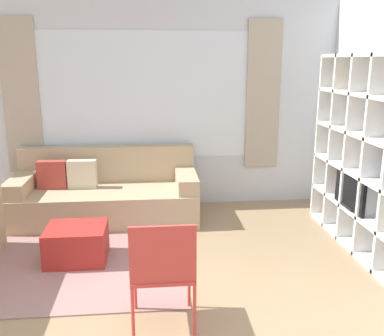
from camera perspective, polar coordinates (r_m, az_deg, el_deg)
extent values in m
cube|color=silver|center=(5.58, -6.21, 8.54)|extent=(6.12, 0.07, 2.70)
cube|color=white|center=(5.53, -6.25, 9.52)|extent=(2.71, 0.01, 1.60)
cube|color=#B2A38E|center=(5.74, -21.82, 8.78)|extent=(0.44, 0.03, 1.90)
cube|color=#B2A38E|center=(5.70, 9.46, 9.56)|extent=(0.44, 0.03, 1.90)
cube|color=gray|center=(4.59, -19.04, -10.93)|extent=(2.74, 2.18, 0.01)
cube|color=white|center=(4.44, 24.06, 1.08)|extent=(0.42, 0.04, 1.96)
cube|color=white|center=(4.77, 21.85, 2.13)|extent=(0.42, 0.04, 1.96)
cube|color=white|center=(5.10, 19.93, 3.04)|extent=(0.42, 0.04, 1.96)
cube|color=white|center=(5.45, 18.25, 3.83)|extent=(0.42, 0.04, 1.96)
cube|color=white|center=(4.89, 21.83, -9.44)|extent=(0.42, 1.91, 0.04)
cube|color=white|center=(4.76, 22.24, -5.30)|extent=(0.42, 1.91, 0.04)
cube|color=white|center=(4.65, 22.69, -0.73)|extent=(0.42, 1.91, 0.04)
cube|color=white|center=(4.57, 23.15, 4.02)|extent=(0.42, 1.91, 0.04)
cube|color=white|center=(4.52, 23.64, 8.90)|extent=(0.42, 1.91, 0.04)
cube|color=white|center=(4.51, 24.12, 13.62)|extent=(0.42, 1.91, 0.04)
cube|color=black|center=(4.66, 20.30, -3.11)|extent=(0.04, 0.61, 0.33)
cube|color=black|center=(4.72, 20.37, -4.85)|extent=(0.10, 0.24, 0.03)
cube|color=orange|center=(5.51, 18.02, -5.78)|extent=(0.09, 0.09, 0.08)
cylinder|color=#2856A8|center=(5.49, 18.12, -5.66)|extent=(0.06, 0.06, 0.12)
cube|color=gold|center=(4.84, 21.39, 10.03)|extent=(0.09, 0.09, 0.07)
cube|color=tan|center=(5.31, -11.31, -4.74)|extent=(2.18, 0.91, 0.39)
cube|color=tan|center=(5.55, -11.15, 0.58)|extent=(2.18, 0.18, 0.45)
cube|color=tan|center=(5.42, -21.72, -1.97)|extent=(0.24, 0.85, 0.18)
cube|color=tan|center=(5.21, -0.78, -1.56)|extent=(0.24, 0.85, 0.18)
cube|color=beige|center=(5.33, -14.43, -0.78)|extent=(0.35, 0.14, 0.34)
cube|color=#AD3D33|center=(5.40, -18.15, -0.86)|extent=(0.34, 0.13, 0.34)
cube|color=#A82823|center=(4.32, -15.09, -9.74)|extent=(0.57, 0.49, 0.35)
cylinder|color=#CC3D38|center=(3.44, -0.40, -14.94)|extent=(0.02, 0.02, 0.44)
cylinder|color=#CC3D38|center=(3.43, -7.59, -15.13)|extent=(0.02, 0.02, 0.44)
cylinder|color=#CC3D38|center=(3.06, 0.36, -18.89)|extent=(0.02, 0.02, 0.44)
cylinder|color=#CC3D38|center=(3.06, -7.89, -19.13)|extent=(0.02, 0.02, 0.44)
cube|color=#CC3D38|center=(3.12, -3.96, -13.30)|extent=(0.44, 0.46, 0.02)
cube|color=#CC3D38|center=(2.84, -3.91, -11.46)|extent=(0.44, 0.02, 0.40)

